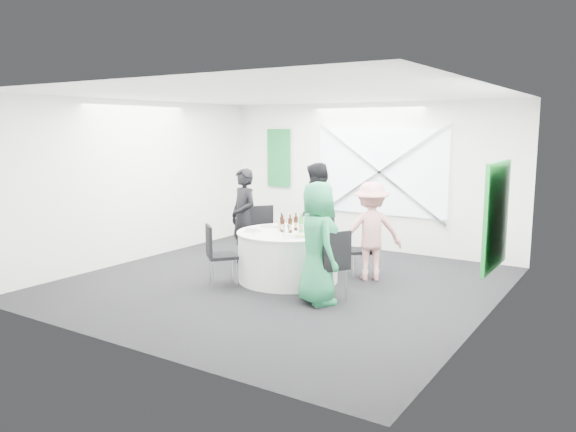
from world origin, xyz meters
The scene contains 48 objects.
floor centered at (0.00, 0.00, 0.00)m, with size 6.00×6.00×0.00m, color black.
ceiling centered at (0.00, 0.00, 2.80)m, with size 6.00×6.00×0.00m, color white.
wall_back centered at (0.00, 3.00, 1.40)m, with size 6.00×6.00×0.00m, color white.
wall_front centered at (0.00, -3.00, 1.40)m, with size 6.00×6.00×0.00m, color white.
wall_left centered at (-3.00, 0.00, 1.40)m, with size 6.00×6.00×0.00m, color white.
wall_right centered at (3.00, 0.00, 1.40)m, with size 6.00×6.00×0.00m, color white.
window_panel centered at (0.30, 2.96, 1.50)m, with size 2.60×0.03×1.60m, color white.
window_brace_a centered at (0.30, 2.92, 1.50)m, with size 0.05×0.05×3.16m, color silver.
window_brace_b centered at (0.30, 2.92, 1.50)m, with size 0.05×0.05×3.16m, color silver.
green_banner centered at (-2.00, 2.95, 1.70)m, with size 0.55×0.04×1.20m, color #16713A.
green_sign centered at (2.94, 0.60, 1.20)m, with size 0.05×1.20×1.40m, color #17802D.
banquet_table centered at (0.00, 0.20, 0.38)m, with size 1.56×1.56×0.76m.
chair_back centered at (-0.05, 1.29, 0.48)m, with size 0.39×0.40×0.83m.
chair_back_left centered at (-0.92, 0.86, 0.59)m, with size 0.63×0.63×1.00m.
chair_back_right centered at (0.92, 1.02, 0.50)m, with size 0.55×0.55×0.86m.
chair_front_right centered at (1.09, -0.41, 0.58)m, with size 0.61×0.61×0.98m.
chair_front_left centered at (-0.71, -0.63, 0.54)m, with size 0.59×0.59×0.91m.
person_man_back_left centered at (-1.20, 0.67, 0.82)m, with size 0.60×0.39×1.64m, color black.
person_man_back centered at (-0.15, 1.30, 0.87)m, with size 0.85×0.47×1.74m, color black.
person_woman_pink centered at (1.04, 0.92, 0.76)m, with size 0.98×0.45×1.52m, color #D78D8B.
person_woman_green centered at (0.94, -0.54, 0.82)m, with size 0.80×0.52×1.63m, color #238351.
plate_back centered at (-0.05, 0.77, 0.77)m, with size 0.28×0.28×0.01m.
plate_back_left centered at (-0.49, 0.39, 0.77)m, with size 0.28×0.28×0.01m.
plate_back_right centered at (0.49, 0.54, 0.78)m, with size 0.26×0.26×0.04m.
plate_front_right centered at (0.40, -0.09, 0.78)m, with size 0.26×0.26×0.04m.
plate_front_left centered at (-0.45, -0.10, 0.77)m, with size 0.26×0.26×0.01m.
napkin centered at (-0.46, -0.09, 0.80)m, with size 0.17×0.11×0.05m, color silver.
beer_bottle_a centered at (-0.12, 0.20, 0.87)m, with size 0.06×0.06×0.28m.
beer_bottle_b centered at (0.05, 0.35, 0.87)m, with size 0.06×0.06×0.27m.
beer_bottle_c centered at (0.08, 0.13, 0.87)m, with size 0.06×0.06×0.28m.
beer_bottle_d centered at (-0.04, 0.12, 0.86)m, with size 0.06×0.06×0.26m.
green_water_bottle centered at (0.20, 0.25, 0.87)m, with size 0.08×0.08×0.29m.
clear_water_bottle centered at (-0.15, 0.21, 0.87)m, with size 0.08×0.08×0.27m.
wine_glass_a centered at (0.20, -0.09, 0.88)m, with size 0.07×0.07×0.17m.
wine_glass_b centered at (0.37, -0.02, 0.88)m, with size 0.07×0.07×0.17m.
wine_glass_c centered at (0.14, -0.14, 0.88)m, with size 0.07×0.07×0.17m.
wine_glass_d centered at (-0.33, 0.37, 0.88)m, with size 0.07×0.07×0.17m.
wine_glass_e centered at (0.40, 0.11, 0.88)m, with size 0.07×0.07×0.17m.
fork_a centered at (0.12, 0.76, 0.76)m, with size 0.01×0.15×0.01m, color silver.
knife_a centered at (-0.19, 0.74, 0.76)m, with size 0.01×0.15×0.01m, color silver.
fork_b centered at (-0.41, 0.61, 0.76)m, with size 0.01×0.15×0.01m, color silver.
knife_b centered at (-0.56, 0.34, 0.76)m, with size 0.01×0.15×0.01m, color silver.
fork_c centered at (0.56, 0.31, 0.76)m, with size 0.01×0.15×0.01m, color silver.
knife_c centered at (0.40, 0.61, 0.76)m, with size 0.01×0.15×0.01m, color silver.
fork_d centered at (0.30, -0.29, 0.76)m, with size 0.01×0.15×0.01m, color silver.
knife_d centered at (0.55, 0.03, 0.76)m, with size 0.01×0.15×0.01m, color silver.
fork_e centered at (-0.51, -0.07, 0.76)m, with size 0.01×0.15×0.01m, color silver.
knife_e centered at (-0.26, -0.31, 0.76)m, with size 0.01×0.15×0.01m, color silver.
Camera 1 is at (4.54, -6.86, 2.31)m, focal length 35.00 mm.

